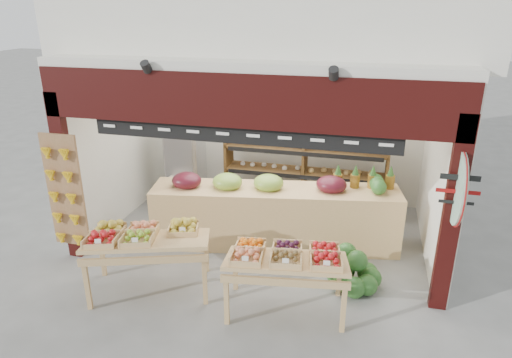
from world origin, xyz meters
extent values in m
plane|color=slate|center=(0.00, 0.00, 0.00)|extent=(60.00, 60.00, 0.00)
cube|color=white|center=(0.00, 2.29, 1.50)|extent=(5.76, 0.18, 3.00)
cube|color=white|center=(-2.79, 0.60, 1.50)|extent=(0.18, 3.38, 3.00)
cube|color=white|center=(2.79, 0.60, 1.50)|extent=(0.18, 3.38, 3.00)
cube|color=white|center=(0.00, 0.60, 3.06)|extent=(5.76, 3.38, 0.12)
cube|color=black|center=(0.00, -1.05, 2.65)|extent=(5.70, 0.14, 0.70)
cube|color=black|center=(-2.75, -1.05, 1.32)|extent=(0.22, 0.14, 2.65)
cube|color=black|center=(2.75, -1.05, 1.32)|extent=(0.22, 0.14, 2.65)
cube|color=black|center=(0.00, -1.02, 2.20)|extent=(4.20, 0.05, 0.26)
cylinder|color=white|center=(0.10, -0.95, 2.45)|extent=(0.34, 0.05, 0.34)
cube|color=#936443|center=(-2.73, -1.14, 1.15)|extent=(0.60, 0.04, 1.80)
cylinder|color=#B0DDC0|center=(2.75, -1.14, 1.75)|extent=(0.04, 0.90, 0.90)
cylinder|color=maroon|center=(2.75, -1.16, 1.75)|extent=(0.01, 0.92, 0.92)
cube|color=brown|center=(-0.99, 1.56, 0.81)|extent=(0.05, 0.50, 1.61)
cube|color=brown|center=(0.53, 1.56, 0.81)|extent=(0.05, 0.50, 1.61)
cube|color=brown|center=(2.04, 1.56, 0.81)|extent=(0.05, 0.50, 1.61)
cube|color=brown|center=(0.53, 1.56, 0.35)|extent=(3.03, 0.50, 0.04)
cube|color=brown|center=(0.53, 1.56, 0.81)|extent=(3.03, 0.50, 0.04)
cube|color=brown|center=(0.53, 1.56, 1.26)|extent=(3.03, 0.50, 0.04)
cube|color=brown|center=(0.53, 1.56, 1.61)|extent=(3.03, 0.50, 0.04)
cone|color=olive|center=(-0.69, 1.56, 1.75)|extent=(0.32, 0.32, 0.28)
cone|color=olive|center=(-0.08, 1.56, 1.75)|extent=(0.32, 0.32, 0.28)
cone|color=olive|center=(0.53, 1.56, 1.75)|extent=(0.32, 0.32, 0.28)
cone|color=olive|center=(1.13, 1.56, 1.75)|extent=(0.32, 0.32, 0.28)
cone|color=olive|center=(1.74, 1.56, 1.75)|extent=(0.32, 0.32, 0.28)
cube|color=silver|center=(-1.85, 1.42, 0.86)|extent=(0.72, 0.72, 1.71)
cube|color=beige|center=(-1.88, 0.90, 0.19)|extent=(0.47, 0.38, 0.37)
cube|color=beige|center=(-1.83, 0.90, 0.53)|extent=(0.43, 0.35, 0.31)
cube|color=#155123|center=(-1.35, 0.73, 0.15)|extent=(0.45, 0.36, 0.31)
cube|color=beige|center=(-1.30, 1.13, 0.14)|extent=(0.40, 0.33, 0.29)
cube|color=tan|center=(0.27, 0.09, 0.50)|extent=(4.10, 1.47, 1.01)
ellipsoid|color=#59141E|center=(-1.16, -0.17, 1.11)|extent=(0.49, 0.45, 0.27)
ellipsoid|color=#8CB23F|center=(-0.50, -0.05, 1.11)|extent=(0.49, 0.45, 0.27)
ellipsoid|color=#8CB23F|center=(0.16, 0.07, 1.11)|extent=(0.49, 0.45, 0.27)
ellipsoid|color=#59141E|center=(1.15, 0.24, 1.11)|extent=(0.49, 0.45, 0.27)
cylinder|color=olive|center=(1.23, 0.43, 1.12)|extent=(0.15, 0.15, 0.22)
cylinder|color=olive|center=(1.51, 0.48, 1.12)|extent=(0.15, 0.15, 0.22)
cylinder|color=olive|center=(1.78, 0.52, 1.12)|extent=(0.15, 0.15, 0.22)
cylinder|color=olive|center=(2.06, 0.57, 1.12)|extent=(0.15, 0.15, 0.22)
cube|color=tan|center=(-1.14, -1.62, 0.78)|extent=(1.86, 1.40, 0.24)
cube|color=tan|center=(-1.74, -2.25, 0.34)|extent=(0.08, 0.08, 0.68)
cube|color=tan|center=(-0.29, -1.76, 0.34)|extent=(0.08, 0.08, 0.68)
cube|color=tan|center=(-2.00, -1.48, 0.34)|extent=(0.08, 0.08, 0.68)
cube|color=tan|center=(-0.54, -0.99, 0.34)|extent=(0.08, 0.08, 0.68)
cube|color=tan|center=(0.78, -1.61, 0.73)|extent=(1.67, 1.09, 0.23)
cube|color=tan|center=(0.12, -2.09, 0.32)|extent=(0.07, 0.07, 0.63)
cube|color=tan|center=(1.55, -1.88, 0.32)|extent=(0.07, 0.07, 0.63)
cube|color=tan|center=(0.01, -1.34, 0.32)|extent=(0.07, 0.07, 0.63)
cube|color=tan|center=(1.44, -1.13, 0.32)|extent=(0.07, 0.07, 0.63)
sphere|color=#1B511B|center=(1.50, -1.01, 0.15)|extent=(0.30, 0.30, 0.30)
sphere|color=#1B511B|center=(1.82, -1.01, 0.15)|extent=(0.30, 0.30, 0.30)
sphere|color=#1B511B|center=(1.50, -0.69, 0.15)|extent=(0.30, 0.30, 0.30)
sphere|color=#1B511B|center=(1.82, -0.69, 0.15)|extent=(0.30, 0.30, 0.30)
sphere|color=#1B511B|center=(1.66, -0.85, 0.42)|extent=(0.30, 0.30, 0.30)
sphere|color=#1B511B|center=(1.66, -1.12, 0.15)|extent=(0.30, 0.30, 0.30)
sphere|color=#1B511B|center=(1.39, -0.85, 0.15)|extent=(0.30, 0.30, 0.30)
sphere|color=#1B511B|center=(1.50, -0.67, 0.42)|extent=(0.30, 0.30, 0.30)
sphere|color=#1B511B|center=(1.88, -0.82, 0.15)|extent=(0.30, 0.30, 0.30)
camera|label=1|loc=(1.66, -6.61, 3.81)|focal=32.00mm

